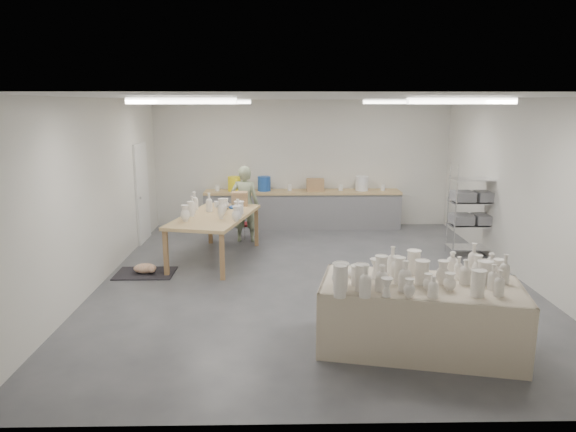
{
  "coord_description": "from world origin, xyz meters",
  "views": [
    {
      "loc": [
        -0.57,
        -8.22,
        2.91
      ],
      "look_at": [
        -0.41,
        0.23,
        1.05
      ],
      "focal_mm": 32.0,
      "sensor_mm": 36.0,
      "label": 1
    }
  ],
  "objects_px": {
    "potter": "(245,204)",
    "work_table": "(217,214)",
    "drying_table": "(419,313)",
    "red_stool": "(246,225)"
  },
  "relations": [
    {
      "from": "work_table",
      "to": "drying_table",
      "type": "bearing_deg",
      "value": -40.16
    },
    {
      "from": "drying_table",
      "to": "work_table",
      "type": "bearing_deg",
      "value": 139.23
    },
    {
      "from": "drying_table",
      "to": "potter",
      "type": "height_order",
      "value": "potter"
    },
    {
      "from": "drying_table",
      "to": "red_stool",
      "type": "distance_m",
      "value": 5.81
    },
    {
      "from": "work_table",
      "to": "potter",
      "type": "height_order",
      "value": "potter"
    },
    {
      "from": "potter",
      "to": "red_stool",
      "type": "bearing_deg",
      "value": -83.78
    },
    {
      "from": "work_table",
      "to": "red_stool",
      "type": "height_order",
      "value": "work_table"
    },
    {
      "from": "drying_table",
      "to": "red_stool",
      "type": "height_order",
      "value": "drying_table"
    },
    {
      "from": "potter",
      "to": "work_table",
      "type": "bearing_deg",
      "value": 76.12
    },
    {
      "from": "red_stool",
      "to": "work_table",
      "type": "bearing_deg",
      "value": -106.7
    }
  ]
}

